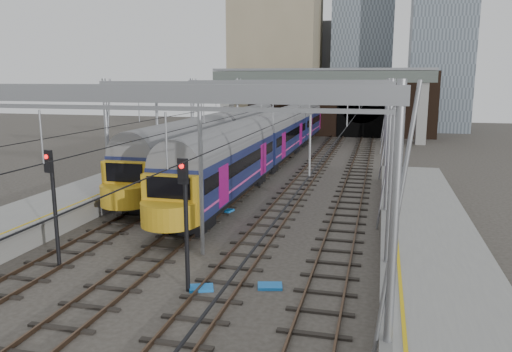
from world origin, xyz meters
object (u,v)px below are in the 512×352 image
(train_second, at_px, (221,140))
(signal_near_left, at_px, (53,195))
(train_main, at_px, (293,126))
(signal_near_centre, at_px, (185,210))

(train_second, xyz_separation_m, signal_near_left, (0.58, -24.35, 0.61))
(train_main, relative_size, signal_near_left, 13.51)
(train_main, height_order, train_second, train_main)
(train_main, height_order, signal_near_left, signal_near_left)
(train_second, bearing_deg, train_main, 74.40)
(train_main, bearing_deg, train_second, -105.60)
(train_second, height_order, signal_near_left, signal_near_left)
(train_main, distance_m, signal_near_centre, 39.71)
(train_second, relative_size, signal_near_centre, 6.69)
(signal_near_left, bearing_deg, signal_near_centre, 5.25)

